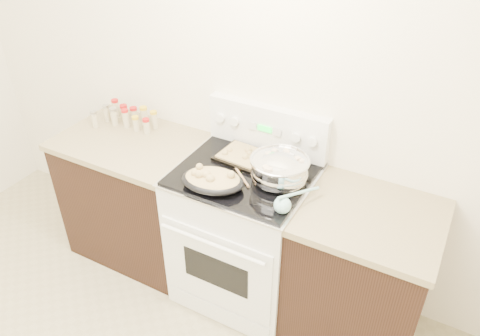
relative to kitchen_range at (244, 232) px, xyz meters
The scene contains 9 objects.
counter_left 0.83m from the kitchen_range, behind, with size 0.93×0.67×0.92m.
counter_right 0.73m from the kitchen_range, ahead, with size 0.73×0.67×0.92m.
kitchen_range is the anchor object (origin of this frame).
mixing_bowl 0.57m from the kitchen_range, ahead, with size 0.37×0.37×0.19m.
roasting_pan 0.55m from the kitchen_range, 111.64° to the right, with size 0.39×0.30×0.11m.
baking_sheet 0.49m from the kitchen_range, 106.74° to the left, with size 0.38×0.28×0.06m.
wooden_spoon 0.48m from the kitchen_range, 123.14° to the right, with size 0.21×0.18×0.04m.
blue_ladle 0.63m from the kitchen_range, 31.79° to the right, with size 0.16×0.28×0.11m.
spice_jars 1.10m from the kitchen_range, behind, with size 0.40×0.24×0.13m.
Camera 1 is at (1.37, -0.51, 2.44)m, focal length 35.00 mm.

